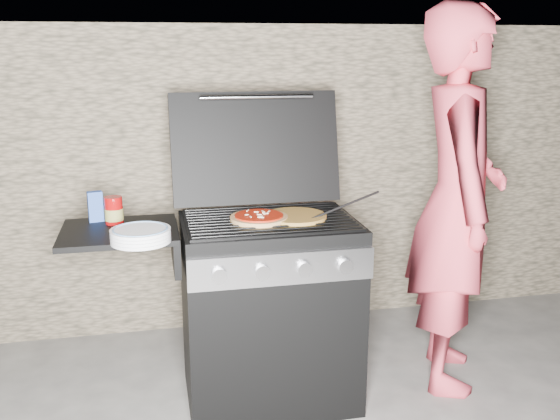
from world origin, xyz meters
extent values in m
plane|color=#4F4C49|center=(0.00, 0.00, 0.00)|extent=(50.00, 50.00, 0.00)
cube|color=#88755D|center=(0.00, 1.05, 0.90)|extent=(8.00, 0.35, 1.80)
cylinder|color=#B68F3B|center=(0.12, -0.01, 0.92)|extent=(0.32, 0.32, 0.02)
cylinder|color=maroon|center=(-0.69, 0.10, 0.96)|extent=(0.08, 0.08, 0.12)
cube|color=#264494|center=(-0.77, 0.15, 0.97)|extent=(0.07, 0.05, 0.14)
cylinder|color=white|center=(-0.58, -0.21, 0.93)|extent=(0.31, 0.31, 0.06)
imported|color=#D23E4E|center=(0.94, 0.02, 0.94)|extent=(0.66, 0.80, 1.88)
cylinder|color=black|center=(0.36, 0.00, 0.95)|extent=(0.39, 0.17, 0.08)
camera|label=1|loc=(-0.53, -2.70, 1.68)|focal=40.00mm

